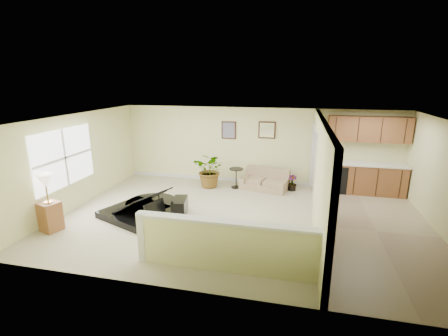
% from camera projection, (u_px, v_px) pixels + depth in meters
% --- Properties ---
extents(floor, '(9.00, 9.00, 0.00)m').
position_uv_depth(floor, '(241.00, 219.00, 8.11)').
color(floor, beige).
rests_on(floor, ground).
extents(back_wall, '(9.00, 0.04, 2.50)m').
position_uv_depth(back_wall, '(257.00, 146.00, 10.60)').
color(back_wall, beige).
rests_on(back_wall, floor).
extents(front_wall, '(9.00, 0.04, 2.50)m').
position_uv_depth(front_wall, '(208.00, 223.00, 4.96)').
color(front_wall, beige).
rests_on(front_wall, floor).
extents(left_wall, '(0.04, 6.00, 2.50)m').
position_uv_depth(left_wall, '(77.00, 161.00, 8.74)').
color(left_wall, beige).
rests_on(left_wall, floor).
extents(ceiling, '(9.00, 6.00, 0.04)m').
position_uv_depth(ceiling, '(242.00, 119.00, 7.44)').
color(ceiling, white).
rests_on(ceiling, back_wall).
extents(kitchen_vinyl, '(2.70, 6.00, 0.01)m').
position_uv_depth(kitchen_vinyl, '(376.00, 231.00, 7.43)').
color(kitchen_vinyl, tan).
rests_on(kitchen_vinyl, floor).
extents(interior_partition, '(0.18, 5.99, 2.50)m').
position_uv_depth(interior_partition, '(319.00, 174.00, 7.64)').
color(interior_partition, beige).
rests_on(interior_partition, floor).
extents(pony_half_wall, '(3.42, 0.22, 1.00)m').
position_uv_depth(pony_half_wall, '(223.00, 245.00, 5.79)').
color(pony_half_wall, beige).
rests_on(pony_half_wall, floor).
extents(left_window, '(0.05, 2.15, 1.45)m').
position_uv_depth(left_window, '(64.00, 158.00, 8.21)').
color(left_window, white).
rests_on(left_window, left_wall).
extents(wall_art_left, '(0.48, 0.04, 0.58)m').
position_uv_depth(wall_art_left, '(229.00, 130.00, 10.64)').
color(wall_art_left, '#381E14').
rests_on(wall_art_left, back_wall).
extents(wall_mirror, '(0.55, 0.04, 0.55)m').
position_uv_depth(wall_mirror, '(267.00, 130.00, 10.36)').
color(wall_mirror, '#381E14').
rests_on(wall_mirror, back_wall).
extents(kitchen_cabinets, '(2.36, 0.65, 2.33)m').
position_uv_depth(kitchen_cabinets, '(361.00, 165.00, 9.76)').
color(kitchen_cabinets, brown).
rests_on(kitchen_cabinets, floor).
extents(piano, '(2.31, 2.27, 1.54)m').
position_uv_depth(piano, '(138.00, 190.00, 8.24)').
color(piano, black).
rests_on(piano, floor).
extents(piano_bench, '(0.45, 0.72, 0.44)m').
position_uv_depth(piano_bench, '(180.00, 207.00, 8.27)').
color(piano_bench, black).
rests_on(piano_bench, floor).
extents(loveseat, '(1.62, 1.13, 0.82)m').
position_uv_depth(loveseat, '(265.00, 179.00, 10.28)').
color(loveseat, '#9D8064').
rests_on(loveseat, floor).
extents(accent_table, '(0.44, 0.44, 0.64)m').
position_uv_depth(accent_table, '(236.00, 175.00, 10.31)').
color(accent_table, black).
rests_on(accent_table, floor).
extents(palm_plant, '(1.20, 1.10, 1.14)m').
position_uv_depth(palm_plant, '(211.00, 170.00, 10.35)').
color(palm_plant, black).
rests_on(palm_plant, floor).
extents(small_plant, '(0.28, 0.28, 0.49)m').
position_uv_depth(small_plant, '(292.00, 184.00, 10.14)').
color(small_plant, black).
rests_on(small_plant, floor).
extents(lamp_stand, '(0.50, 0.50, 1.35)m').
position_uv_depth(lamp_stand, '(49.00, 207.00, 7.35)').
color(lamp_stand, brown).
rests_on(lamp_stand, floor).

